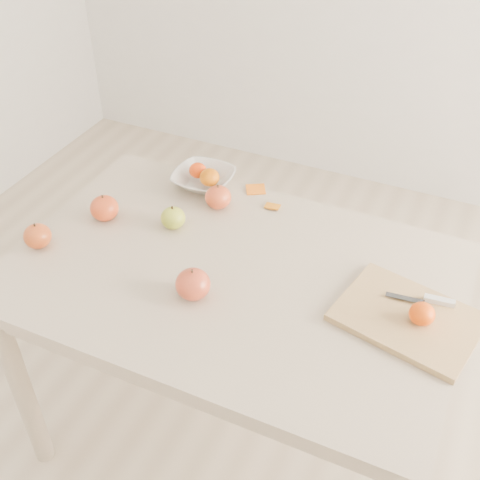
% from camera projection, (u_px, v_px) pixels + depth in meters
% --- Properties ---
extents(ground, '(3.50, 3.50, 0.00)m').
position_uv_depth(ground, '(234.00, 432.00, 2.09)').
color(ground, '#C6B293').
rests_on(ground, ground).
extents(table, '(1.20, 0.80, 0.75)m').
position_uv_depth(table, '(233.00, 297.00, 1.68)').
color(table, '#C4B194').
rests_on(table, ground).
extents(cutting_board, '(0.38, 0.31, 0.02)m').
position_uv_depth(cutting_board, '(408.00, 318.00, 1.47)').
color(cutting_board, tan).
rests_on(cutting_board, table).
extents(board_tangerine, '(0.06, 0.06, 0.05)m').
position_uv_depth(board_tangerine, '(422.00, 314.00, 1.43)').
color(board_tangerine, '#C73F07').
rests_on(board_tangerine, cutting_board).
extents(fruit_bowl, '(0.19, 0.19, 0.05)m').
position_uv_depth(fruit_bowl, '(203.00, 179.00, 1.92)').
color(fruit_bowl, silver).
rests_on(fruit_bowl, table).
extents(bowl_tangerine_near, '(0.06, 0.06, 0.05)m').
position_uv_depth(bowl_tangerine_near, '(198.00, 170.00, 1.93)').
color(bowl_tangerine_near, '#E33E08').
rests_on(bowl_tangerine_near, fruit_bowl).
extents(bowl_tangerine_far, '(0.06, 0.06, 0.06)m').
position_uv_depth(bowl_tangerine_far, '(209.00, 177.00, 1.89)').
color(bowl_tangerine_far, '#D76807').
rests_on(bowl_tangerine_far, fruit_bowl).
extents(orange_peel_a, '(0.07, 0.07, 0.01)m').
position_uv_depth(orange_peel_a, '(256.00, 191.00, 1.91)').
color(orange_peel_a, orange).
rests_on(orange_peel_a, table).
extents(orange_peel_b, '(0.05, 0.04, 0.01)m').
position_uv_depth(orange_peel_b, '(272.00, 207.00, 1.84)').
color(orange_peel_b, orange).
rests_on(orange_peel_b, table).
extents(paring_knife, '(0.17, 0.05, 0.01)m').
position_uv_depth(paring_knife, '(434.00, 300.00, 1.49)').
color(paring_knife, white).
rests_on(paring_knife, cutting_board).
extents(apple_green, '(0.07, 0.07, 0.07)m').
position_uv_depth(apple_green, '(173.00, 218.00, 1.74)').
color(apple_green, olive).
rests_on(apple_green, table).
extents(apple_red_c, '(0.09, 0.09, 0.08)m').
position_uv_depth(apple_red_c, '(193.00, 284.00, 1.51)').
color(apple_red_c, maroon).
rests_on(apple_red_c, table).
extents(apple_red_d, '(0.08, 0.08, 0.07)m').
position_uv_depth(apple_red_d, '(37.00, 236.00, 1.68)').
color(apple_red_d, maroon).
rests_on(apple_red_d, table).
extents(apple_red_b, '(0.08, 0.08, 0.08)m').
position_uv_depth(apple_red_b, '(104.00, 208.00, 1.77)').
color(apple_red_b, '#9E2F1D').
rests_on(apple_red_b, table).
extents(apple_red_a, '(0.08, 0.08, 0.07)m').
position_uv_depth(apple_red_a, '(218.00, 197.00, 1.82)').
color(apple_red_a, '#A41015').
rests_on(apple_red_a, table).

